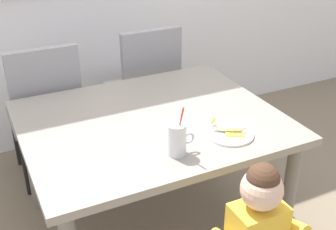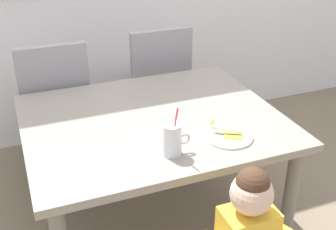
% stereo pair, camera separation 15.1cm
% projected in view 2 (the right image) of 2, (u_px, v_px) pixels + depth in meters
% --- Properties ---
extents(ground_plane, '(24.00, 24.00, 0.00)m').
position_uv_depth(ground_plane, '(155.00, 223.00, 2.56)').
color(ground_plane, '#7A6B56').
extents(dining_table, '(1.30, 1.08, 0.71)m').
position_uv_depth(dining_table, '(153.00, 132.00, 2.27)').
color(dining_table, gray).
rests_on(dining_table, ground).
extents(dining_chair_left, '(0.44, 0.45, 0.96)m').
position_uv_depth(dining_chair_left, '(55.00, 103.00, 2.78)').
color(dining_chair_left, gray).
rests_on(dining_chair_left, ground).
extents(dining_chair_right, '(0.44, 0.44, 0.96)m').
position_uv_depth(dining_chair_right, '(156.00, 83.00, 3.05)').
color(dining_chair_right, gray).
rests_on(dining_chair_right, ground).
extents(milk_cup, '(0.13, 0.09, 0.25)m').
position_uv_depth(milk_cup, '(173.00, 141.00, 1.89)').
color(milk_cup, silver).
rests_on(milk_cup, dining_table).
extents(snack_plate, '(0.23, 0.23, 0.01)m').
position_uv_depth(snack_plate, '(229.00, 136.00, 2.05)').
color(snack_plate, white).
rests_on(snack_plate, dining_table).
extents(peeled_banana, '(0.17, 0.15, 0.07)m').
position_uv_depth(peeled_banana, '(228.00, 130.00, 2.05)').
color(peeled_banana, '#F4EAC6').
rests_on(peeled_banana, snack_plate).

